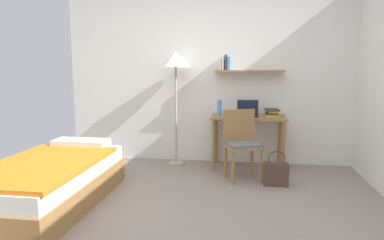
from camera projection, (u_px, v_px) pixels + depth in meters
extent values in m
plane|color=gray|center=(193.00, 215.00, 3.31)|extent=(5.28, 5.28, 0.00)
cube|color=white|center=(213.00, 75.00, 5.10)|extent=(4.40, 0.05, 2.60)
cube|color=#9E703D|center=(249.00, 71.00, 4.88)|extent=(0.98, 0.22, 0.02)
cube|color=silver|center=(220.00, 64.00, 4.95)|extent=(0.04, 0.15, 0.17)
cube|color=silver|center=(223.00, 63.00, 4.93)|extent=(0.02, 0.16, 0.22)
cube|color=#333338|center=(226.00, 62.00, 4.94)|extent=(0.03, 0.13, 0.22)
cube|color=#3384C6|center=(228.00, 64.00, 4.94)|extent=(0.04, 0.12, 0.19)
cube|color=#9E703D|center=(50.00, 192.00, 3.55)|extent=(0.94, 1.86, 0.28)
cube|color=silver|center=(49.00, 171.00, 3.51)|extent=(0.90, 1.80, 0.16)
cube|color=orange|center=(42.00, 165.00, 3.39)|extent=(0.95, 1.52, 0.04)
cube|color=white|center=(81.00, 144.00, 4.20)|extent=(0.65, 0.28, 0.10)
cube|color=#9E703D|center=(248.00, 117.00, 4.79)|extent=(1.02, 0.51, 0.03)
cylinder|color=#9E703D|center=(214.00, 145.00, 4.70)|extent=(0.06, 0.06, 0.71)
cylinder|color=#9E703D|center=(283.00, 148.00, 4.57)|extent=(0.06, 0.06, 0.71)
cylinder|color=#9E703D|center=(216.00, 139.00, 5.11)|extent=(0.06, 0.06, 0.71)
cylinder|color=#9E703D|center=(280.00, 141.00, 4.98)|extent=(0.06, 0.06, 0.71)
cube|color=#9E703D|center=(243.00, 147.00, 4.31)|extent=(0.54, 0.51, 0.03)
cube|color=slate|center=(243.00, 144.00, 4.31)|extent=(0.49, 0.47, 0.04)
cube|color=#9E703D|center=(239.00, 125.00, 4.44)|extent=(0.40, 0.17, 0.40)
cylinder|color=#9E703D|center=(233.00, 168.00, 4.16)|extent=(0.04, 0.04, 0.42)
cylinder|color=#9E703D|center=(261.00, 166.00, 4.23)|extent=(0.04, 0.04, 0.42)
cylinder|color=#9E703D|center=(225.00, 161.00, 4.46)|extent=(0.04, 0.04, 0.42)
cylinder|color=#9E703D|center=(252.00, 160.00, 4.53)|extent=(0.04, 0.04, 0.42)
cylinder|color=#B2A893|center=(176.00, 163.00, 5.09)|extent=(0.24, 0.24, 0.02)
cylinder|color=#B2A893|center=(176.00, 116.00, 4.98)|extent=(0.03, 0.03, 1.39)
cone|color=silver|center=(176.00, 59.00, 4.86)|extent=(0.42, 0.42, 0.22)
cube|color=black|center=(248.00, 116.00, 4.76)|extent=(0.30, 0.22, 0.01)
cube|color=black|center=(248.00, 107.00, 4.83)|extent=(0.29, 0.05, 0.21)
cube|color=black|center=(248.00, 107.00, 4.82)|extent=(0.26, 0.04, 0.17)
cylinder|color=#4C99DB|center=(219.00, 107.00, 4.87)|extent=(0.06, 0.06, 0.22)
cube|color=gold|center=(272.00, 115.00, 4.79)|extent=(0.16, 0.19, 0.02)
cube|color=#333338|center=(271.00, 113.00, 4.80)|extent=(0.17, 0.21, 0.03)
cube|color=gold|center=(273.00, 111.00, 4.78)|extent=(0.15, 0.20, 0.03)
cube|color=#333338|center=(272.00, 110.00, 4.78)|extent=(0.20, 0.26, 0.02)
cube|color=#4C382D|center=(276.00, 174.00, 4.14)|extent=(0.29, 0.12, 0.28)
torus|color=#4C382D|center=(277.00, 159.00, 4.11)|extent=(0.20, 0.02, 0.20)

